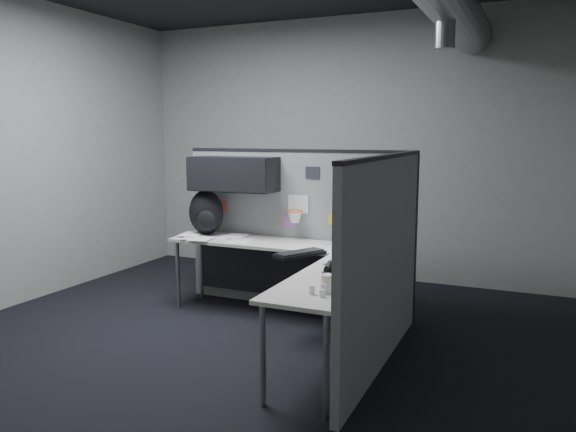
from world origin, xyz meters
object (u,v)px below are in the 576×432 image
at_px(keyboard, 300,254).
at_px(backpack, 206,213).
at_px(desk, 294,263).
at_px(monitor, 361,223).
at_px(phone, 337,273).

relative_size(keyboard, backpack, 1.07).
bearing_deg(desk, keyboard, -55.51).
bearing_deg(desk, backpack, 163.29).
distance_m(desk, keyboard, 0.28).
distance_m(keyboard, backpack, 1.42).
height_order(keyboard, backpack, backpack).
height_order(monitor, phone, monitor).
xyz_separation_m(keyboard, phone, (0.54, -0.59, 0.02)).
distance_m(desk, phone, 1.06).
distance_m(monitor, phone, 1.03).
height_order(desk, phone, phone).
distance_m(monitor, backpack, 1.72).
xyz_separation_m(desk, backpack, (-1.15, 0.35, 0.35)).
bearing_deg(phone, desk, 128.24).
xyz_separation_m(monitor, keyboard, (-0.43, -0.41, -0.24)).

